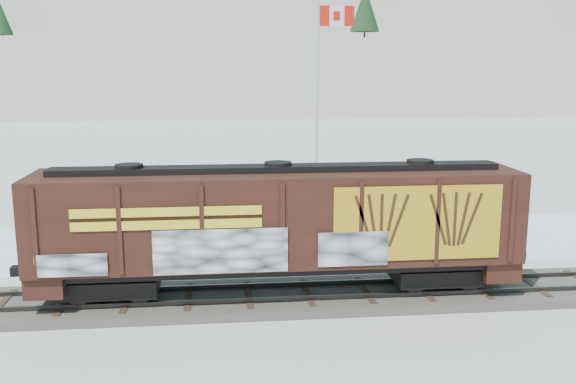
{
  "coord_description": "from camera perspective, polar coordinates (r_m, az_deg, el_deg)",
  "views": [
    {
      "loc": [
        -2.84,
        -20.55,
        7.86
      ],
      "look_at": [
        -0.35,
        3.0,
        3.19
      ],
      "focal_mm": 40.0,
      "sensor_mm": 36.0,
      "label": 1
    }
  ],
  "objects": [
    {
      "name": "ground",
      "position": [
        22.19,
        1.73,
        -9.6
      ],
      "size": [
        500.0,
        500.0,
        0.0
      ],
      "primitive_type": "plane",
      "color": "white",
      "rests_on": "ground"
    },
    {
      "name": "rail_track",
      "position": [
        22.13,
        1.73,
        -9.25
      ],
      "size": [
        50.0,
        3.4,
        0.43
      ],
      "color": "#59544C",
      "rests_on": "ground"
    },
    {
      "name": "parking_strip",
      "position": [
        29.27,
        -0.25,
        -4.4
      ],
      "size": [
        40.0,
        8.0,
        0.03
      ],
      "primitive_type": "cube",
      "color": "white",
      "rests_on": "ground"
    },
    {
      "name": "hillside",
      "position": [
        160.5,
        -5.18,
        13.42
      ],
      "size": [
        360.0,
        110.0,
        93.0
      ],
      "color": "white",
      "rests_on": "ground"
    },
    {
      "name": "hopper_railcar",
      "position": [
        21.24,
        -0.87,
        -2.64
      ],
      "size": [
        15.86,
        3.06,
        4.25
      ],
      "color": "black",
      "rests_on": "rail_track"
    },
    {
      "name": "flagpole",
      "position": [
        33.32,
        2.76,
        4.55
      ],
      "size": [
        2.3,
        0.9,
        11.02
      ],
      "color": "silver",
      "rests_on": "ground"
    },
    {
      "name": "car_silver",
      "position": [
        28.57,
        -2.07,
        -3.17
      ],
      "size": [
        4.69,
        2.33,
        1.54
      ],
      "primitive_type": "imported",
      "rotation": [
        0.0,
        0.0,
        1.69
      ],
      "color": "#A0A3A7",
      "rests_on": "parking_strip"
    },
    {
      "name": "car_white",
      "position": [
        28.52,
        6.2,
        -3.11
      ],
      "size": [
        5.39,
        3.29,
        1.68
      ],
      "primitive_type": "imported",
      "rotation": [
        0.0,
        0.0,
        1.25
      ],
      "color": "silver",
      "rests_on": "parking_strip"
    },
    {
      "name": "car_dark",
      "position": [
        27.99,
        4.96,
        -3.65
      ],
      "size": [
        5.19,
        3.44,
        1.4
      ],
      "primitive_type": "imported",
      "rotation": [
        0.0,
        0.0,
        1.23
      ],
      "color": "#212329",
      "rests_on": "parking_strip"
    }
  ]
}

